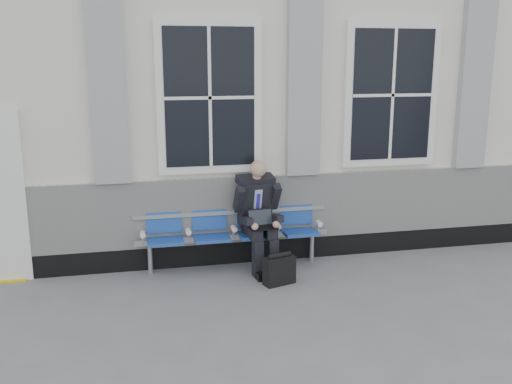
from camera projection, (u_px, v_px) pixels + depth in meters
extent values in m
plane|color=slate|center=(407.00, 292.00, 6.84)|extent=(70.00, 70.00, 0.00)
cube|color=silver|center=(318.00, 97.00, 9.69)|extent=(14.00, 4.00, 4.20)
cube|color=black|center=(360.00, 243.00, 8.20)|extent=(14.00, 0.10, 0.30)
cube|color=silver|center=(362.00, 203.00, 8.06)|extent=(14.00, 0.08, 0.90)
cube|color=#999C9F|center=(108.00, 87.00, 6.95)|extent=(0.45, 0.14, 2.40)
cube|color=#999C9F|center=(304.00, 85.00, 7.47)|extent=(0.45, 0.14, 2.40)
cube|color=#999C9F|center=(474.00, 83.00, 8.00)|extent=(0.45, 0.14, 2.40)
cube|color=white|center=(209.00, 98.00, 7.26)|extent=(1.35, 0.10, 1.95)
cube|color=black|center=(210.00, 98.00, 7.21)|extent=(1.15, 0.02, 1.75)
cube|color=white|center=(391.00, 95.00, 7.79)|extent=(1.35, 0.10, 1.95)
cube|color=black|center=(392.00, 95.00, 7.74)|extent=(1.15, 0.02, 1.75)
cube|color=#9EA0A3|center=(233.00, 237.00, 7.58)|extent=(2.60, 0.07, 0.07)
cube|color=#9EA0A3|center=(231.00, 212.00, 7.63)|extent=(2.60, 0.05, 0.05)
cylinder|color=#9EA0A3|center=(150.00, 259.00, 7.40)|extent=(0.06, 0.06, 0.39)
cylinder|color=#9EA0A3|center=(312.00, 247.00, 7.87)|extent=(0.06, 0.06, 0.39)
cube|color=#17449F|center=(165.00, 241.00, 7.31)|extent=(0.46, 0.42, 0.07)
cube|color=#17449F|center=(164.00, 217.00, 7.45)|extent=(0.46, 0.10, 0.40)
cube|color=#17449F|center=(212.00, 238.00, 7.44)|extent=(0.46, 0.42, 0.07)
cube|color=#17449F|center=(209.00, 215.00, 7.58)|extent=(0.46, 0.10, 0.40)
cube|color=#17449F|center=(257.00, 235.00, 7.56)|extent=(0.46, 0.42, 0.07)
cube|color=#17449F|center=(253.00, 212.00, 7.70)|extent=(0.46, 0.10, 0.40)
cube|color=#17449F|center=(300.00, 232.00, 7.69)|extent=(0.46, 0.42, 0.07)
cube|color=#17449F|center=(296.00, 210.00, 7.83)|extent=(0.46, 0.10, 0.40)
cylinder|color=white|center=(143.00, 234.00, 7.26)|extent=(0.07, 0.12, 0.07)
cylinder|color=white|center=(188.00, 232.00, 7.38)|extent=(0.07, 0.12, 0.07)
cylinder|color=white|center=(234.00, 229.00, 7.51)|extent=(0.07, 0.12, 0.07)
cylinder|color=white|center=(278.00, 226.00, 7.63)|extent=(0.07, 0.12, 0.07)
cylinder|color=white|center=(319.00, 223.00, 7.75)|extent=(0.07, 0.12, 0.07)
cube|color=black|center=(259.00, 275.00, 7.27)|extent=(0.14, 0.28, 0.09)
cube|color=black|center=(274.00, 273.00, 7.33)|extent=(0.14, 0.28, 0.09)
cube|color=black|center=(258.00, 258.00, 7.28)|extent=(0.14, 0.14, 0.47)
cube|color=black|center=(273.00, 257.00, 7.34)|extent=(0.14, 0.14, 0.47)
cube|color=black|center=(252.00, 231.00, 7.42)|extent=(0.19, 0.47, 0.14)
cube|color=black|center=(267.00, 230.00, 7.48)|extent=(0.19, 0.47, 0.14)
cube|color=black|center=(255.00, 202.00, 7.56)|extent=(0.46, 0.39, 0.65)
cube|color=#A7B7DC|center=(258.00, 203.00, 7.44)|extent=(0.11, 0.11, 0.36)
cube|color=#3224A8|center=(258.00, 204.00, 7.44)|extent=(0.05, 0.08, 0.30)
cube|color=black|center=(255.00, 180.00, 7.46)|extent=(0.51, 0.29, 0.15)
cylinder|color=tan|center=(257.00, 175.00, 7.40)|extent=(0.11, 0.11, 0.10)
sphere|color=tan|center=(258.00, 169.00, 7.32)|extent=(0.21, 0.21, 0.21)
cube|color=black|center=(239.00, 199.00, 7.37)|extent=(0.13, 0.30, 0.38)
cube|color=black|center=(275.00, 196.00, 7.52)|extent=(0.13, 0.30, 0.38)
cube|color=black|center=(247.00, 221.00, 7.27)|extent=(0.13, 0.33, 0.14)
cube|color=black|center=(277.00, 218.00, 7.40)|extent=(0.13, 0.33, 0.14)
sphere|color=tan|center=(255.00, 227.00, 7.17)|extent=(0.09, 0.09, 0.09)
sphere|color=tan|center=(276.00, 225.00, 7.26)|extent=(0.09, 0.09, 0.09)
cube|color=black|center=(263.00, 228.00, 7.30)|extent=(0.36, 0.27, 0.02)
cube|color=black|center=(260.00, 217.00, 7.38)|extent=(0.34, 0.13, 0.22)
cube|color=black|center=(261.00, 217.00, 7.38)|extent=(0.31, 0.10, 0.18)
cube|color=black|center=(279.00, 271.00, 7.05)|extent=(0.42, 0.27, 0.35)
cylinder|color=black|center=(279.00, 256.00, 7.01)|extent=(0.31, 0.15, 0.06)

